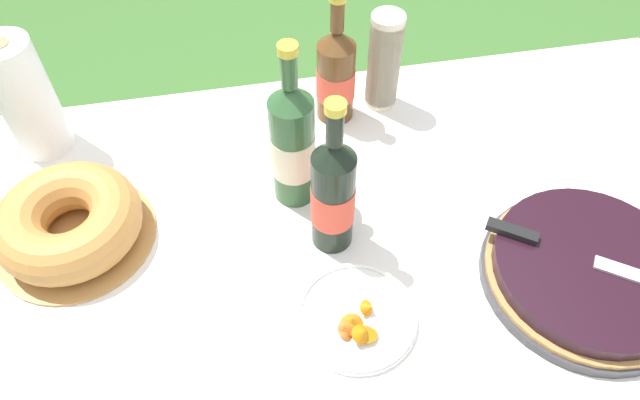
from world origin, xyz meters
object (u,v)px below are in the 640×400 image
Objects in this scene: berry_tart at (587,272)px; paper_towel_roll at (26,98)px; snack_plate_near at (357,317)px; cider_bottle_amber at (336,75)px; cider_bottle_green at (293,145)px; cup_stack at (384,62)px; bundt_cake at (69,222)px; serving_knife at (577,255)px; juice_bottle_red at (333,195)px.

paper_towel_roll is (-0.97, 0.53, 0.10)m from berry_tart.
paper_towel_roll reaches higher than snack_plate_near.
berry_tart is at bearing -55.94° from cider_bottle_amber.
cider_bottle_green is at bearing 147.63° from berry_tart.
paper_towel_roll is at bearing 136.30° from snack_plate_near.
bundt_cake is at bearing -157.94° from cup_stack.
cider_bottle_green is (-0.45, 0.28, 0.07)m from serving_knife.
cider_bottle_green is 1.06× the size of juice_bottle_red.
cider_bottle_amber reaches higher than bundt_cake.
cider_bottle_green is 0.33m from snack_plate_near.
cider_bottle_green is (-0.47, 0.30, 0.11)m from berry_tart.
juice_bottle_red is (-0.19, -0.36, 0.01)m from cup_stack.
bundt_cake is 1.41× the size of snack_plate_near.
bundt_cake is 1.29× the size of cup_stack.
cider_bottle_amber is (0.55, 0.25, 0.06)m from bundt_cake.
cup_stack is 1.10× the size of snack_plate_near.
juice_bottle_red is (-0.08, -0.34, 0.02)m from cider_bottle_amber.
serving_knife is 1.08m from paper_towel_roll.
cider_bottle_amber is 0.53m from snack_plate_near.
cider_bottle_amber is at bearing 124.06° from berry_tart.
berry_tart is at bearing -32.37° from cider_bottle_green.
bundt_cake reaches higher than snack_plate_near.
juice_bottle_red is at bearing -67.87° from cider_bottle_green.
paper_towel_roll is at bearing 147.13° from juice_bottle_red.
berry_tart is at bearing -16.48° from bundt_cake.
serving_knife is 0.91× the size of cider_bottle_green.
cider_bottle_amber is (0.13, 0.21, -0.03)m from cider_bottle_green.
serving_knife is at bearing -67.69° from cup_stack.
cider_bottle_green is at bearing -24.92° from paper_towel_roll.
cup_stack is 0.33m from cider_bottle_green.
cider_bottle_green is 1.69× the size of snack_plate_near.
paper_towel_roll is (-0.08, 0.27, 0.08)m from bundt_cake.
snack_plate_near is (0.48, -0.27, -0.04)m from bundt_cake.
berry_tart is 1.21× the size of cider_bottle_amber.
serving_knife reaches higher than snack_plate_near.
juice_bottle_red reaches higher than cider_bottle_amber.
berry_tart is 1.13× the size of serving_knife.
berry_tart is 0.47m from juice_bottle_red.
snack_plate_near is at bearing -179.78° from berry_tart.
berry_tart is 0.59m from cup_stack.
paper_towel_roll is at bearing -173.68° from serving_knife.
serving_knife is at bearing -15.89° from bundt_cake.
juice_bottle_red reaches higher than serving_knife.
cider_bottle_green reaches higher than cup_stack.
serving_knife is at bearing -28.50° from paper_towel_roll.
berry_tart is 1.75× the size of snack_plate_near.
cup_stack is at bearing 10.12° from cider_bottle_amber.
cider_bottle_amber is (-0.35, 0.51, 0.08)m from berry_tart.
snack_plate_near is (0.06, -0.30, -0.12)m from cider_bottle_green.
cup_stack is at bearing 62.42° from juice_bottle_red.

